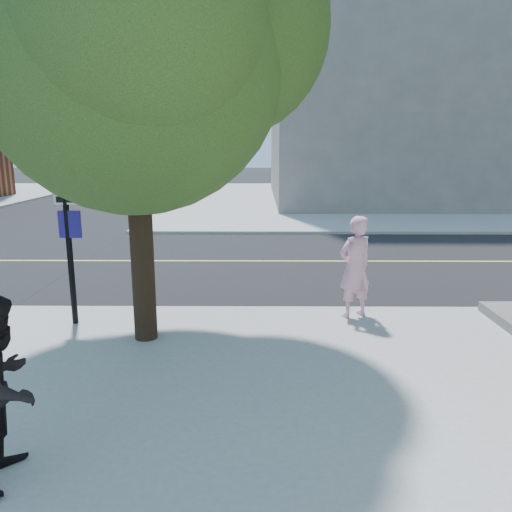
{
  "coord_description": "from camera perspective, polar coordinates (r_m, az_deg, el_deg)",
  "views": [
    {
      "loc": [
        4.09,
        -9.47,
        3.27
      ],
      "look_at": [
        4.02,
        -0.62,
        1.3
      ],
      "focal_mm": 34.54,
      "sensor_mm": 36.0,
      "label": 1
    }
  ],
  "objects": [
    {
      "name": "ground",
      "position": [
        10.82,
        -21.93,
        -5.98
      ],
      "size": [
        140.0,
        140.0,
        0.0
      ],
      "primitive_type": "plane",
      "color": "black",
      "rests_on": "ground"
    },
    {
      "name": "man_on_phone",
      "position": [
        9.34,
        11.4,
        -1.26
      ],
      "size": [
        0.84,
        0.74,
        1.92
      ],
      "primitive_type": "imported",
      "rotation": [
        0.0,
        0.0,
        3.63
      ],
      "color": "#E49FB8",
      "rests_on": "sidewalk_se"
    },
    {
      "name": "street_tree",
      "position": [
        8.21,
        -13.37,
        24.8
      ],
      "size": [
        5.76,
        5.24,
        7.65
      ],
      "rotation": [
        0.0,
        0.0,
        -0.44
      ],
      "color": "black",
      "rests_on": "sidewalk_se"
    },
    {
      "name": "sidewalk_ne",
      "position": [
        32.52,
        17.35,
        6.32
      ],
      "size": [
        29.0,
        25.0,
        0.12
      ],
      "primitive_type": "cube",
      "color": "#9C9C9C",
      "rests_on": "ground"
    },
    {
      "name": "road_ew",
      "position": [
        14.92,
        -15.5,
        -0.56
      ],
      "size": [
        140.0,
        9.0,
        0.01
      ],
      "primitive_type": "cube",
      "color": "black",
      "rests_on": "ground"
    },
    {
      "name": "pedestrian",
      "position": [
        5.41,
        -27.34,
        -13.3
      ],
      "size": [
        0.76,
        0.94,
        1.84
      ],
      "primitive_type": "imported",
      "rotation": [
        0.0,
        0.0,
        1.64
      ],
      "color": "black",
      "rests_on": "sidewalk_se"
    },
    {
      "name": "filler_ne",
      "position": [
        33.22,
        18.8,
        18.57
      ],
      "size": [
        18.0,
        16.0,
        14.0
      ],
      "primitive_type": "cube",
      "color": "slate",
      "rests_on": "sidewalk_ne"
    }
  ]
}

